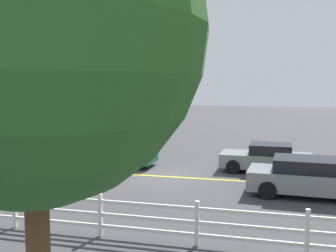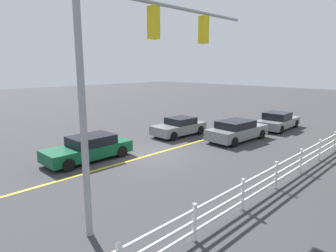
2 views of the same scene
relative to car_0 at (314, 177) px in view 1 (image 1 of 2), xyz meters
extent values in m
plane|color=#38383A|center=(6.27, -1.66, -0.69)|extent=(120.00, 120.00, 0.00)
cube|color=gold|center=(2.27, -1.66, -0.69)|extent=(28.00, 0.16, 0.01)
cube|color=gold|center=(10.36, 3.04, 5.60)|extent=(0.32, 0.28, 1.00)
sphere|color=red|center=(10.36, 2.89, 5.92)|extent=(0.17, 0.17, 0.17)
sphere|color=orange|center=(10.36, 2.89, 5.60)|extent=(0.17, 0.17, 0.17)
sphere|color=#148C19|center=(10.36, 2.89, 5.28)|extent=(0.17, 0.17, 0.17)
cube|color=gold|center=(7.77, 3.04, 5.60)|extent=(0.32, 0.28, 1.00)
sphere|color=red|center=(7.77, 2.89, 5.92)|extent=(0.17, 0.17, 0.17)
sphere|color=orange|center=(7.77, 2.89, 5.60)|extent=(0.17, 0.17, 0.17)
sphere|color=#148C19|center=(7.77, 2.89, 5.28)|extent=(0.17, 0.17, 0.17)
cube|color=slate|center=(-0.05, 0.00, -0.12)|extent=(4.82, 2.17, 0.69)
cube|color=black|center=(0.18, -0.01, 0.46)|extent=(2.54, 1.85, 0.47)
cylinder|color=black|center=(1.49, -0.98, -0.37)|extent=(0.65, 0.26, 0.64)
cylinder|color=black|center=(1.60, 0.79, -0.37)|extent=(0.65, 0.26, 0.64)
cube|color=#0C4C2D|center=(9.34, -3.33, -0.16)|extent=(4.65, 1.82, 0.61)
cube|color=black|center=(9.11, -3.33, 0.39)|extent=(2.30, 1.63, 0.49)
cylinder|color=black|center=(10.92, -2.48, -0.37)|extent=(0.64, 0.22, 0.64)
cylinder|color=black|center=(10.92, -4.16, -0.37)|extent=(0.64, 0.22, 0.64)
cylinder|color=black|center=(7.76, -2.49, -0.37)|extent=(0.64, 0.22, 0.64)
cylinder|color=black|center=(7.76, -4.17, -0.37)|extent=(0.64, 0.22, 0.64)
cube|color=slate|center=(1.72, -3.77, -0.15)|extent=(4.16, 1.93, 0.63)
cube|color=black|center=(1.51, -3.76, 0.39)|extent=(1.90, 1.68, 0.46)
cylinder|color=black|center=(3.14, -2.97, -0.37)|extent=(0.65, 0.24, 0.64)
cylinder|color=black|center=(3.09, -4.65, -0.37)|extent=(0.65, 0.24, 0.64)
cylinder|color=black|center=(0.34, -2.89, -0.37)|extent=(0.65, 0.24, 0.64)
cylinder|color=black|center=(0.29, -4.56, -0.37)|extent=(0.65, 0.24, 0.64)
cube|color=white|center=(0.67, 5.45, -0.11)|extent=(0.10, 0.10, 1.15)
cube|color=white|center=(3.27, 5.45, -0.11)|extent=(0.10, 0.10, 1.15)
cube|color=white|center=(5.87, 5.45, -0.11)|extent=(0.10, 0.10, 1.15)
cube|color=white|center=(8.47, 5.45, -0.11)|extent=(0.10, 0.10, 1.15)
cube|color=white|center=(3.27, 5.45, 0.26)|extent=(26.00, 0.06, 0.09)
cube|color=white|center=(3.27, 5.45, -0.09)|extent=(26.00, 0.06, 0.09)
cube|color=white|center=(3.27, 5.45, -0.41)|extent=(26.00, 0.06, 0.09)
sphere|color=#2D6628|center=(4.49, 10.47, 4.01)|extent=(4.43, 4.43, 4.43)
camera|label=1|loc=(1.59, 14.91, 3.32)|focal=42.54mm
camera|label=2|loc=(16.99, 10.24, 4.22)|focal=31.23mm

